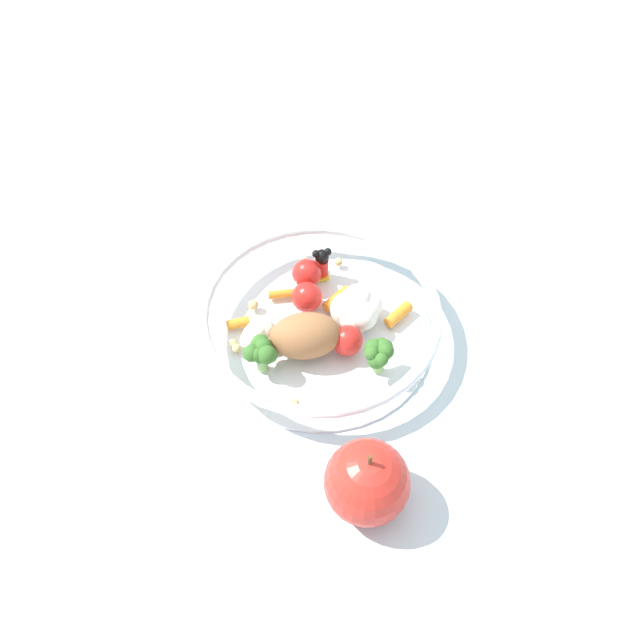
# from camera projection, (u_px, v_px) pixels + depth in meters

# --- Properties ---
(ground_plane) EXTENTS (2.40, 2.40, 0.00)m
(ground_plane) POSITION_uv_depth(u_px,v_px,m) (306.00, 338.00, 0.68)
(ground_plane) COLOR silver
(food_container) EXTENTS (0.26, 0.26, 0.06)m
(food_container) POSITION_uv_depth(u_px,v_px,m) (321.00, 320.00, 0.67)
(food_container) COLOR white
(food_container) RESTS_ON ground_plane
(loose_apple) EXTENTS (0.08, 0.08, 0.09)m
(loose_apple) POSITION_uv_depth(u_px,v_px,m) (367.00, 482.00, 0.54)
(loose_apple) COLOR red
(loose_apple) RESTS_ON ground_plane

